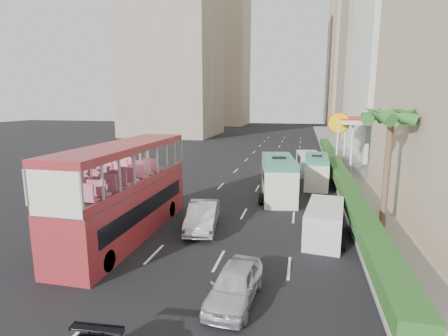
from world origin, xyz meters
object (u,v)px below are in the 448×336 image
(van_asset, at_px, (279,187))
(minibus_far, at_px, (316,171))
(palm_tree, at_px, (387,172))
(car_silver_lane_a, at_px, (203,229))
(panel_van_far, at_px, (309,163))
(minibus_near, at_px, (278,178))
(panel_van_near, at_px, (324,222))
(double_decker_bus, at_px, (126,190))
(shell_station, at_px, (368,144))
(car_silver_lane_b, at_px, (235,301))

(van_asset, distance_m, minibus_far, 3.61)
(van_asset, distance_m, palm_tree, 11.54)
(car_silver_lane_a, xyz_separation_m, minibus_far, (6.69, 12.45, 1.28))
(van_asset, height_order, panel_van_far, panel_van_far)
(minibus_near, relative_size, panel_van_near, 1.51)
(panel_van_far, bearing_deg, panel_van_near, -95.19)
(double_decker_bus, bearing_deg, panel_van_far, 62.73)
(double_decker_bus, distance_m, van_asset, 15.07)
(palm_tree, bearing_deg, car_silver_lane_a, -167.87)
(double_decker_bus, bearing_deg, panel_van_near, 10.36)
(panel_van_far, xyz_separation_m, shell_station, (6.10, 3.80, 1.72))
(van_asset, distance_m, panel_van_far, 6.86)
(minibus_near, xyz_separation_m, panel_van_near, (3.01, -7.71, -0.61))
(car_silver_lane_b, bearing_deg, shell_station, 76.97)
(car_silver_lane_a, relative_size, panel_van_near, 1.02)
(shell_station, bearing_deg, panel_van_near, -104.69)
(double_decker_bus, relative_size, minibus_near, 1.62)
(panel_van_near, xyz_separation_m, shell_station, (5.53, 21.09, 1.85))
(car_silver_lane_b, height_order, shell_station, shell_station)
(car_silver_lane_b, xyz_separation_m, panel_van_far, (2.95, 24.24, 1.03))
(double_decker_bus, distance_m, minibus_near, 12.22)
(panel_van_near, bearing_deg, panel_van_far, 98.75)
(car_silver_lane_b, bearing_deg, panel_van_far, 87.92)
(panel_van_near, bearing_deg, car_silver_lane_b, -110.09)
(minibus_near, bearing_deg, minibus_far, 49.38)
(car_silver_lane_b, relative_size, panel_van_near, 0.86)
(palm_tree, bearing_deg, minibus_far, 108.21)
(panel_van_far, xyz_separation_m, palm_tree, (3.90, -15.20, 2.35))
(minibus_near, distance_m, minibus_far, 5.53)
(panel_van_near, distance_m, panel_van_far, 17.29)
(double_decker_bus, distance_m, shell_station, 28.02)
(van_asset, xyz_separation_m, panel_van_far, (2.58, 6.27, 1.03))
(double_decker_bus, relative_size, van_asset, 2.30)
(car_silver_lane_a, relative_size, shell_station, 0.57)
(van_asset, height_order, panel_van_near, panel_van_near)
(panel_van_far, height_order, shell_station, shell_station)
(minibus_far, xyz_separation_m, palm_tree, (3.38, -10.28, 2.10))
(shell_station, bearing_deg, panel_van_far, -148.08)
(car_silver_lane_a, xyz_separation_m, van_asset, (3.59, 11.09, 0.00))
(minibus_far, bearing_deg, car_silver_lane_b, -99.05)
(car_silver_lane_a, distance_m, panel_van_near, 6.81)
(minibus_near, relative_size, panel_van_far, 1.32)
(car_silver_lane_b, bearing_deg, palm_tree, 57.68)
(panel_van_near, bearing_deg, van_asset, 112.81)
(panel_van_far, bearing_deg, minibus_near, -111.37)
(car_silver_lane_a, xyz_separation_m, palm_tree, (10.08, 2.16, 3.38))
(car_silver_lane_a, distance_m, minibus_far, 14.19)
(minibus_far, distance_m, panel_van_far, 4.95)
(car_silver_lane_a, distance_m, palm_tree, 10.85)
(panel_van_far, relative_size, shell_station, 0.65)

